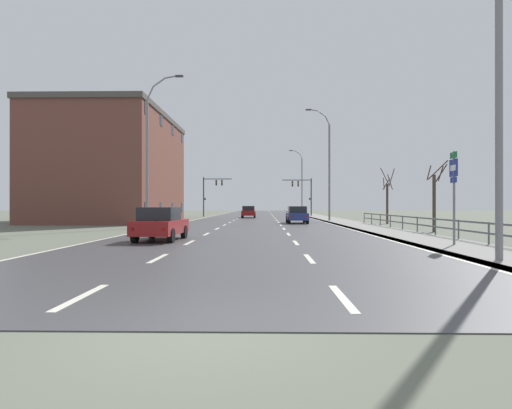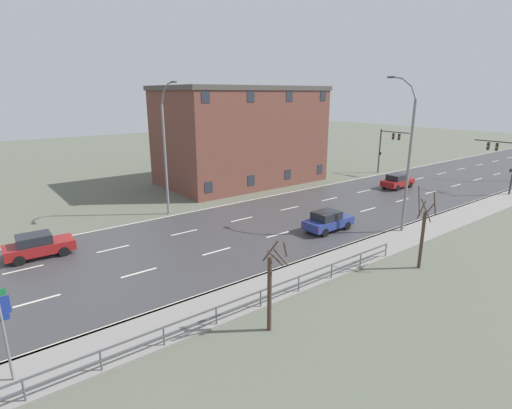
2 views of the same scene
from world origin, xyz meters
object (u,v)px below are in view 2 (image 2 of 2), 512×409
at_px(street_lamp_midground, 407,159).
at_px(street_lamp_left_bank, 166,152).
at_px(brick_building, 241,135).
at_px(traffic_signal_left, 387,144).
at_px(car_distant, 38,245).
at_px(highway_sign, 3,324).
at_px(car_mid_centre, 397,181).
at_px(car_far_left, 328,221).
at_px(traffic_signal_right, 504,157).

relative_size(street_lamp_midground, street_lamp_left_bank, 1.03).
bearing_deg(brick_building, street_lamp_midground, -1.51).
bearing_deg(traffic_signal_left, street_lamp_midground, -51.91).
bearing_deg(car_distant, highway_sign, -11.67).
bearing_deg(car_mid_centre, street_lamp_midground, -56.20).
bearing_deg(car_mid_centre, highway_sign, -76.84).
bearing_deg(street_lamp_midground, traffic_signal_left, 128.09).
distance_m(street_lamp_left_bank, traffic_signal_left, 30.54).
relative_size(street_lamp_midground, car_distant, 2.77).
xyz_separation_m(car_mid_centre, car_distant, (-2.81, -35.47, 0.00)).
relative_size(car_far_left, brick_building, 0.23).
bearing_deg(traffic_signal_left, car_far_left, -64.41).
relative_size(car_distant, brick_building, 0.23).
height_order(highway_sign, car_mid_centre, highway_sign).
height_order(traffic_signal_right, car_distant, traffic_signal_right).
bearing_deg(street_lamp_left_bank, highway_sign, -41.03).
height_order(traffic_signal_right, brick_building, brick_building).
height_order(car_distant, car_far_left, same).
bearing_deg(highway_sign, car_distant, 166.62).
height_order(highway_sign, car_far_left, highway_sign).
bearing_deg(car_far_left, traffic_signal_left, 114.78).
bearing_deg(highway_sign, street_lamp_midground, 92.07).
relative_size(street_lamp_left_bank, car_distant, 2.70).
relative_size(street_lamp_midground, brick_building, 0.63).
bearing_deg(car_mid_centre, traffic_signal_right, 38.57).
distance_m(highway_sign, traffic_signal_left, 46.84).
xyz_separation_m(car_mid_centre, car_far_left, (5.05, -16.78, 0.00)).
xyz_separation_m(traffic_signal_left, car_mid_centre, (5.79, -5.86, -3.12)).
bearing_deg(street_lamp_midground, car_distant, -116.21).
distance_m(car_distant, brick_building, 26.38).
xyz_separation_m(street_lamp_left_bank, car_distant, (3.53, -10.84, -4.65)).
bearing_deg(car_mid_centre, car_distant, -95.23).
xyz_separation_m(highway_sign, traffic_signal_left, (-15.27, 44.26, 1.50)).
bearing_deg(car_far_left, traffic_signal_right, 82.14).
height_order(traffic_signal_right, traffic_signal_left, traffic_signal_left).
bearing_deg(car_mid_centre, brick_building, -139.52).
xyz_separation_m(street_lamp_midground, traffic_signal_right, (-0.62, 18.91, -1.78)).
distance_m(traffic_signal_right, car_mid_centre, 10.68).
bearing_deg(car_far_left, car_distant, -113.60).
xyz_separation_m(highway_sign, brick_building, (-23.02, 26.55, 3.11)).
xyz_separation_m(traffic_signal_right, car_distant, (-10.73, -41.95, -3.04)).
distance_m(street_lamp_midground, traffic_signal_left, 23.30).
distance_m(highway_sign, car_far_left, 22.13).
relative_size(highway_sign, traffic_signal_left, 0.66).
relative_size(highway_sign, car_far_left, 0.92).
distance_m(street_lamp_left_bank, highway_sign, 21.18).
distance_m(street_lamp_left_bank, brick_building, 14.68).
bearing_deg(traffic_signal_left, street_lamp_left_bank, -91.02).
height_order(street_lamp_left_bank, highway_sign, street_lamp_left_bank).
height_order(street_lamp_midground, brick_building, street_lamp_midground).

